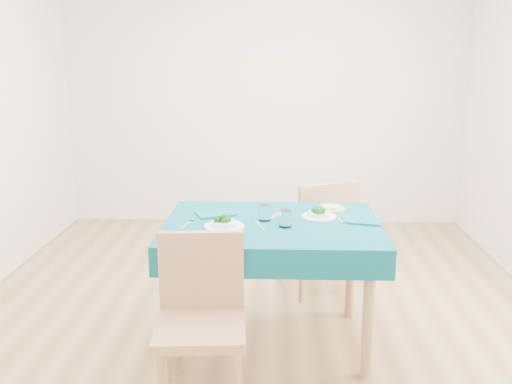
{
  "coord_description": "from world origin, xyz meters",
  "views": [
    {
      "loc": [
        0.13,
        -3.54,
        1.7
      ],
      "look_at": [
        0.0,
        0.0,
        0.85
      ],
      "focal_mm": 40.0,
      "sensor_mm": 36.0,
      "label": 1
    }
  ],
  "objects_px": {
    "table": "(272,283)",
    "side_plate": "(330,209)",
    "chair_near": "(200,307)",
    "bowl_near": "(224,222)",
    "bowl_far": "(319,213)",
    "chair_far": "(314,214)"
  },
  "relations": [
    {
      "from": "chair_near",
      "to": "chair_far",
      "type": "relative_size",
      "value": 0.93
    },
    {
      "from": "table",
      "to": "side_plate",
      "type": "bearing_deg",
      "value": 39.8
    },
    {
      "from": "table",
      "to": "side_plate",
      "type": "distance_m",
      "value": 0.61
    },
    {
      "from": "table",
      "to": "chair_near",
      "type": "distance_m",
      "value": 0.78
    },
    {
      "from": "bowl_far",
      "to": "side_plate",
      "type": "bearing_deg",
      "value": 66.6
    },
    {
      "from": "bowl_near",
      "to": "side_plate",
      "type": "xyz_separation_m",
      "value": [
        0.63,
        0.41,
        -0.03
      ]
    },
    {
      "from": "chair_far",
      "to": "bowl_near",
      "type": "relative_size",
      "value": 5.14
    },
    {
      "from": "table",
      "to": "bowl_far",
      "type": "bearing_deg",
      "value": 20.92
    },
    {
      "from": "chair_far",
      "to": "bowl_near",
      "type": "distance_m",
      "value": 1.12
    },
    {
      "from": "table",
      "to": "chair_near",
      "type": "bearing_deg",
      "value": -116.26
    },
    {
      "from": "bowl_far",
      "to": "chair_far",
      "type": "bearing_deg",
      "value": 88.17
    },
    {
      "from": "chair_far",
      "to": "bowl_far",
      "type": "distance_m",
      "value": 0.75
    },
    {
      "from": "table",
      "to": "side_plate",
      "type": "xyz_separation_m",
      "value": [
        0.36,
        0.3,
        0.38
      ]
    },
    {
      "from": "bowl_near",
      "to": "side_plate",
      "type": "relative_size",
      "value": 1.15
    },
    {
      "from": "bowl_near",
      "to": "bowl_far",
      "type": "height_order",
      "value": "bowl_near"
    },
    {
      "from": "table",
      "to": "chair_far",
      "type": "distance_m",
      "value": 0.9
    },
    {
      "from": "chair_near",
      "to": "bowl_near",
      "type": "xyz_separation_m",
      "value": [
        0.07,
        0.57,
        0.26
      ]
    },
    {
      "from": "table",
      "to": "side_plate",
      "type": "height_order",
      "value": "side_plate"
    },
    {
      "from": "chair_far",
      "to": "bowl_near",
      "type": "height_order",
      "value": "chair_far"
    },
    {
      "from": "bowl_near",
      "to": "bowl_far",
      "type": "relative_size",
      "value": 1.08
    },
    {
      "from": "bowl_far",
      "to": "table",
      "type": "bearing_deg",
      "value": -159.08
    },
    {
      "from": "table",
      "to": "chair_far",
      "type": "xyz_separation_m",
      "value": [
        0.3,
        0.82,
        0.2
      ]
    }
  ]
}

